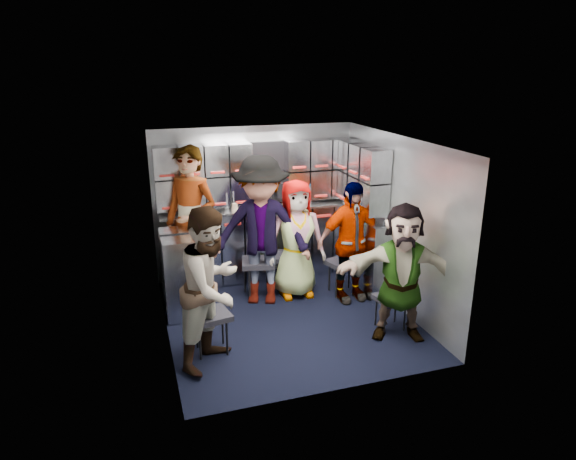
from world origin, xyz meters
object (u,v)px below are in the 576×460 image
object	(u,v)px
jump_seat_mid_right	(343,264)
attendant_arc_b	(261,231)
attendant_arc_c	(296,239)
attendant_arc_d	(350,242)
jump_seat_near_left	(211,318)
jump_seat_mid_left	(258,264)
attendant_arc_a	(212,287)
attendant_standing	(191,224)
jump_seat_near_right	(391,300)
attendant_arc_e	(402,272)
jump_seat_center	(292,258)

from	to	relation	value
jump_seat_mid_right	attendant_arc_b	xyz separation A→B (m)	(-1.07, 0.10, 0.53)
attendant_arc_c	attendant_arc_d	xyz separation A→B (m)	(0.60, -0.34, 0.01)
jump_seat_near_left	jump_seat_mid_right	size ratio (longest dim) A/B	0.94
jump_seat_mid_left	attendant_arc_a	size ratio (longest dim) A/B	0.30
jump_seat_near_left	jump_seat_mid_right	xyz separation A→B (m)	(1.89, 0.92, 0.01)
attendant_standing	jump_seat_near_right	bearing A→B (deg)	3.42
jump_seat_near_left	jump_seat_near_right	bearing A→B (deg)	-3.34
attendant_arc_c	attendant_arc_e	size ratio (longest dim) A/B	1.01
attendant_arc_a	attendant_arc_d	distance (m)	2.10
attendant_arc_b	jump_seat_near_right	bearing A→B (deg)	-21.81
attendant_arc_b	attendant_arc_e	xyz separation A→B (m)	(1.21, -1.31, -0.17)
jump_seat_center	attendant_arc_d	size ratio (longest dim) A/B	0.34
attendant_arc_a	attendant_arc_d	size ratio (longest dim) A/B	1.06
jump_seat_near_left	attendant_arc_a	distance (m)	0.46
jump_seat_near_left	jump_seat_mid_left	size ratio (longest dim) A/B	0.92
jump_seat_center	attendant_arc_d	distance (m)	0.86
attendant_standing	attendant_arc_e	size ratio (longest dim) A/B	1.29
jump_seat_mid_right	attendant_arc_b	size ratio (longest dim) A/B	0.26
jump_seat_mid_left	attendant_arc_b	size ratio (longest dim) A/B	0.26
attendant_standing	attendant_arc_d	xyz separation A→B (m)	(1.86, -0.69, -0.21)
attendant_standing	attendant_arc_b	xyz separation A→B (m)	(0.79, -0.41, -0.05)
jump_seat_near_left	attendant_standing	xyz separation A→B (m)	(0.02, 1.43, 0.59)
jump_seat_mid_right	jump_seat_near_right	bearing A→B (deg)	-82.43
jump_seat_near_left	jump_seat_mid_left	xyz separation A→B (m)	(0.82, 1.19, 0.03)
jump_seat_near_right	attendant_arc_d	distance (m)	0.96
jump_seat_center	attendant_arc_d	world-z (taller)	attendant_arc_d
jump_seat_mid_left	attendant_arc_b	xyz separation A→B (m)	(0.00, -0.18, 0.51)
jump_seat_near_left	attendant_arc_d	world-z (taller)	attendant_arc_d
attendant_arc_a	attendant_arc_b	bearing A→B (deg)	8.55
attendant_standing	attendant_arc_c	bearing A→B (deg)	25.40
jump_seat_center	attendant_arc_e	world-z (taller)	attendant_arc_e
jump_seat_near_right	attendant_arc_c	size ratio (longest dim) A/B	0.26
attendant_arc_d	attendant_arc_a	bearing A→B (deg)	-159.39
jump_seat_near_left	attendant_arc_e	bearing A→B (deg)	-8.38
jump_seat_near_left	jump_seat_near_right	xyz separation A→B (m)	(2.03, -0.12, -0.04)
jump_seat_near_right	attendant_arc_e	xyz separation A→B (m)	(0.00, -0.18, 0.41)
attendant_arc_a	attendant_arc_e	world-z (taller)	attendant_arc_a
jump_seat_near_left	attendant_standing	distance (m)	1.54
jump_seat_near_left	attendant_arc_a	xyz separation A→B (m)	(-0.00, -0.18, 0.42)
attendant_arc_b	attendant_arc_c	bearing A→B (deg)	28.37
jump_seat_mid_left	attendant_arc_c	world-z (taller)	attendant_arc_c
jump_seat_near_right	attendant_arc_a	bearing A→B (deg)	-178.26
jump_seat_mid_left	jump_seat_center	size ratio (longest dim) A/B	0.93
jump_seat_near_right	attendant_arc_d	bearing A→B (deg)	99.14
attendant_arc_c	jump_seat_near_right	bearing A→B (deg)	-56.37
jump_seat_mid_right	attendant_arc_a	world-z (taller)	attendant_arc_a
jump_seat_center	jump_seat_near_right	distance (m)	1.56
jump_seat_center	attendant_standing	world-z (taller)	attendant_standing
attendant_standing	attendant_arc_b	world-z (taller)	attendant_standing
jump_seat_near_right	attendant_arc_b	bearing A→B (deg)	136.92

